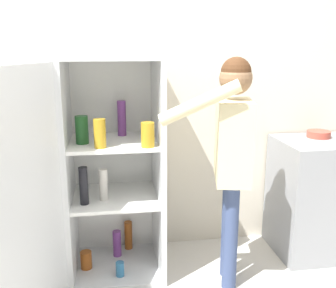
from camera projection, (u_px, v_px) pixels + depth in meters
The scene contains 5 objects.
wall_back at pixel (137, 91), 3.00m from camera, with size 7.00×0.06×2.55m.
refrigerator at pixel (98, 173), 2.65m from camera, with size 0.96×1.21×1.56m.
person at pixel (232, 145), 2.54m from camera, with size 0.66×0.50×1.55m.
counter at pixel (318, 197), 3.08m from camera, with size 0.66×0.56×0.91m.
bowl at pixel (319, 134), 3.06m from camera, with size 0.18×0.18×0.05m.
Camera 1 is at (-0.22, -2.03, 1.61)m, focal length 42.00 mm.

